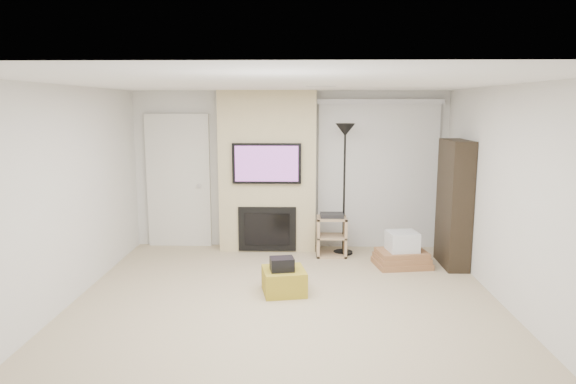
{
  "coord_description": "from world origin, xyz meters",
  "views": [
    {
      "loc": [
        0.15,
        -5.43,
        2.27
      ],
      "look_at": [
        0.0,
        1.2,
        1.15
      ],
      "focal_mm": 32.0,
      "sensor_mm": 36.0,
      "label": 1
    }
  ],
  "objects_px": {
    "ottoman": "(284,281)",
    "bookshelf": "(454,204)",
    "box_stack": "(402,253)",
    "av_stand": "(332,233)",
    "floor_lamp": "(345,152)"
  },
  "relations": [
    {
      "from": "ottoman",
      "to": "bookshelf",
      "type": "bearing_deg",
      "value": 26.23
    },
    {
      "from": "box_stack",
      "to": "bookshelf",
      "type": "height_order",
      "value": "bookshelf"
    },
    {
      "from": "ottoman",
      "to": "box_stack",
      "type": "relative_size",
      "value": 0.61
    },
    {
      "from": "floor_lamp",
      "to": "bookshelf",
      "type": "relative_size",
      "value": 1.12
    },
    {
      "from": "av_stand",
      "to": "bookshelf",
      "type": "relative_size",
      "value": 0.37
    },
    {
      "from": "floor_lamp",
      "to": "box_stack",
      "type": "height_order",
      "value": "floor_lamp"
    },
    {
      "from": "av_stand",
      "to": "floor_lamp",
      "type": "bearing_deg",
      "value": 30.28
    },
    {
      "from": "ottoman",
      "to": "box_stack",
      "type": "xyz_separation_m",
      "value": [
        1.65,
        1.11,
        0.04
      ]
    },
    {
      "from": "ottoman",
      "to": "box_stack",
      "type": "distance_m",
      "value": 1.99
    },
    {
      "from": "floor_lamp",
      "to": "box_stack",
      "type": "distance_m",
      "value": 1.71
    },
    {
      "from": "ottoman",
      "to": "floor_lamp",
      "type": "xyz_separation_m",
      "value": [
        0.87,
        1.72,
        1.43
      ]
    },
    {
      "from": "box_stack",
      "to": "ottoman",
      "type": "bearing_deg",
      "value": -146.15
    },
    {
      "from": "ottoman",
      "to": "bookshelf",
      "type": "distance_m",
      "value": 2.75
    },
    {
      "from": "box_stack",
      "to": "bookshelf",
      "type": "relative_size",
      "value": 0.46
    },
    {
      "from": "av_stand",
      "to": "bookshelf",
      "type": "height_order",
      "value": "bookshelf"
    }
  ]
}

